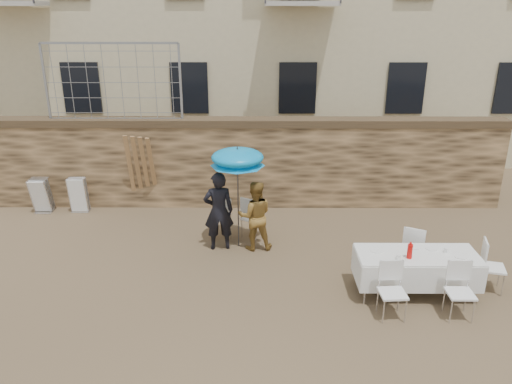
{
  "coord_description": "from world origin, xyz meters",
  "views": [
    {
      "loc": [
        0.44,
        -6.92,
        4.87
      ],
      "look_at": [
        0.4,
        2.2,
        1.4
      ],
      "focal_mm": 35.0,
      "sensor_mm": 36.0,
      "label": 1
    }
  ],
  "objects_px": {
    "table_chair_side": "(493,266)",
    "man_suit": "(219,211)",
    "couple_chair_right": "(253,217)",
    "chair_stack_right": "(80,193)",
    "table_chair_front_left": "(393,292)",
    "table_chair_back": "(414,248)",
    "umbrella": "(238,160)",
    "soda_bottle": "(410,251)",
    "woman_dress": "(255,216)",
    "table_chair_front_right": "(461,292)",
    "banquet_table": "(418,256)",
    "chair_stack_left": "(43,193)",
    "couple_chair_left": "(221,217)"
  },
  "relations": [
    {
      "from": "couple_chair_right",
      "to": "table_chair_front_left",
      "type": "height_order",
      "value": "same"
    },
    {
      "from": "man_suit",
      "to": "table_chair_front_left",
      "type": "bearing_deg",
      "value": 131.78
    },
    {
      "from": "table_chair_back",
      "to": "chair_stack_right",
      "type": "xyz_separation_m",
      "value": [
        -7.4,
        2.94,
        -0.02
      ]
    },
    {
      "from": "banquet_table",
      "to": "table_chair_side",
      "type": "relative_size",
      "value": 2.19
    },
    {
      "from": "chair_stack_right",
      "to": "woman_dress",
      "type": "bearing_deg",
      "value": -24.84
    },
    {
      "from": "woman_dress",
      "to": "table_chair_front_left",
      "type": "relative_size",
      "value": 1.55
    },
    {
      "from": "soda_bottle",
      "to": "man_suit",
      "type": "bearing_deg",
      "value": 151.16
    },
    {
      "from": "table_chair_back",
      "to": "chair_stack_left",
      "type": "height_order",
      "value": "table_chair_back"
    },
    {
      "from": "table_chair_front_left",
      "to": "woman_dress",
      "type": "bearing_deg",
      "value": 128.37
    },
    {
      "from": "chair_stack_right",
      "to": "chair_stack_left",
      "type": "bearing_deg",
      "value": 180.0
    },
    {
      "from": "table_chair_side",
      "to": "man_suit",
      "type": "bearing_deg",
      "value": 86.41
    },
    {
      "from": "table_chair_side",
      "to": "chair_stack_right",
      "type": "height_order",
      "value": "table_chair_side"
    },
    {
      "from": "table_chair_side",
      "to": "chair_stack_left",
      "type": "bearing_deg",
      "value": 83.44
    },
    {
      "from": "umbrella",
      "to": "soda_bottle",
      "type": "bearing_deg",
      "value": -33.31
    },
    {
      "from": "couple_chair_left",
      "to": "table_chair_back",
      "type": "height_order",
      "value": "same"
    },
    {
      "from": "woman_dress",
      "to": "chair_stack_right",
      "type": "relative_size",
      "value": 1.62
    },
    {
      "from": "table_chair_back",
      "to": "chair_stack_left",
      "type": "bearing_deg",
      "value": 7.47
    },
    {
      "from": "chair_stack_left",
      "to": "table_chair_front_right",
      "type": "bearing_deg",
      "value": -27.55
    },
    {
      "from": "woman_dress",
      "to": "chair_stack_left",
      "type": "bearing_deg",
      "value": -25.87
    },
    {
      "from": "couple_chair_right",
      "to": "table_chair_back",
      "type": "distance_m",
      "value": 3.44
    },
    {
      "from": "woman_dress",
      "to": "table_chair_front_right",
      "type": "distance_m",
      "value": 4.18
    },
    {
      "from": "couple_chair_right",
      "to": "chair_stack_right",
      "type": "distance_m",
      "value": 4.54
    },
    {
      "from": "couple_chair_left",
      "to": "table_chair_front_right",
      "type": "bearing_deg",
      "value": 129.85
    },
    {
      "from": "couple_chair_right",
      "to": "table_chair_front_left",
      "type": "bearing_deg",
      "value": 158.18
    },
    {
      "from": "soda_bottle",
      "to": "table_chair_front_left",
      "type": "distance_m",
      "value": 0.84
    },
    {
      "from": "man_suit",
      "to": "table_chair_back",
      "type": "height_order",
      "value": "man_suit"
    },
    {
      "from": "umbrella",
      "to": "couple_chair_left",
      "type": "distance_m",
      "value": 1.55
    },
    {
      "from": "soda_bottle",
      "to": "couple_chair_left",
      "type": "bearing_deg",
      "value": 144.54
    },
    {
      "from": "table_chair_side",
      "to": "soda_bottle",
      "type": "bearing_deg",
      "value": 113.27
    },
    {
      "from": "man_suit",
      "to": "couple_chair_right",
      "type": "distance_m",
      "value": 0.96
    },
    {
      "from": "umbrella",
      "to": "chair_stack_right",
      "type": "xyz_separation_m",
      "value": [
        -4.0,
        1.91,
        -1.45
      ]
    },
    {
      "from": "soda_bottle",
      "to": "table_chair_side",
      "type": "distance_m",
      "value": 1.67
    },
    {
      "from": "table_chair_front_right",
      "to": "soda_bottle",
      "type": "bearing_deg",
      "value": 139.76
    },
    {
      "from": "table_chair_front_right",
      "to": "table_chair_back",
      "type": "xyz_separation_m",
      "value": [
        -0.3,
        1.55,
        0.0
      ]
    },
    {
      "from": "umbrella",
      "to": "soda_bottle",
      "type": "xyz_separation_m",
      "value": [
        3.0,
        -1.97,
        -1.0
      ]
    },
    {
      "from": "umbrella",
      "to": "table_chair_side",
      "type": "xyz_separation_m",
      "value": [
        4.6,
        -1.72,
        -1.43
      ]
    },
    {
      "from": "man_suit",
      "to": "table_chair_front_left",
      "type": "relative_size",
      "value": 1.76
    },
    {
      "from": "woman_dress",
      "to": "table_chair_side",
      "type": "xyz_separation_m",
      "value": [
        4.25,
        -1.62,
        -0.27
      ]
    },
    {
      "from": "woman_dress",
      "to": "table_chair_back",
      "type": "relative_size",
      "value": 1.55
    },
    {
      "from": "table_chair_front_left",
      "to": "banquet_table",
      "type": "bearing_deg",
      "value": 47.38
    },
    {
      "from": "chair_stack_right",
      "to": "soda_bottle",
      "type": "bearing_deg",
      "value": -29.04
    },
    {
      "from": "table_chair_front_left",
      "to": "table_chair_back",
      "type": "distance_m",
      "value": 1.74
    },
    {
      "from": "couple_chair_right",
      "to": "chair_stack_right",
      "type": "height_order",
      "value": "couple_chair_right"
    },
    {
      "from": "banquet_table",
      "to": "table_chair_side",
      "type": "distance_m",
      "value": 1.43
    },
    {
      "from": "umbrella",
      "to": "chair_stack_right",
      "type": "distance_m",
      "value": 4.67
    },
    {
      "from": "woman_dress",
      "to": "umbrella",
      "type": "distance_m",
      "value": 1.22
    },
    {
      "from": "woman_dress",
      "to": "table_chair_front_right",
      "type": "bearing_deg",
      "value": 138.69
    },
    {
      "from": "couple_chair_left",
      "to": "banquet_table",
      "type": "relative_size",
      "value": 0.46
    },
    {
      "from": "couple_chair_left",
      "to": "soda_bottle",
      "type": "bearing_deg",
      "value": 130.78
    },
    {
      "from": "banquet_table",
      "to": "chair_stack_left",
      "type": "xyz_separation_m",
      "value": [
        -8.1,
        3.74,
        -0.27
      ]
    }
  ]
}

